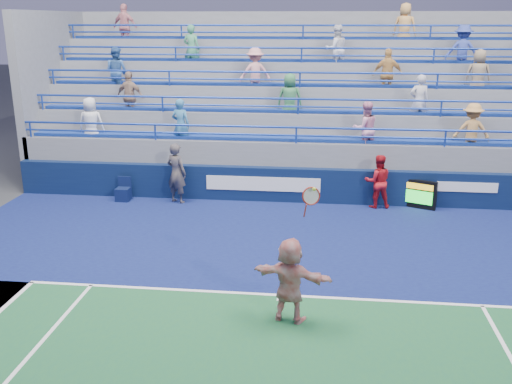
# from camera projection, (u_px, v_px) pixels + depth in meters

# --- Properties ---
(ground) EXTENTS (120.00, 120.00, 0.00)m
(ground) POSITION_uv_depth(u_px,v_px,m) (279.00, 296.00, 11.93)
(ground) COLOR #333538
(sponsor_wall) EXTENTS (18.00, 0.32, 1.10)m
(sponsor_wall) POSITION_uv_depth(u_px,v_px,m) (295.00, 185.00, 17.95)
(sponsor_wall) COLOR #0A173B
(sponsor_wall) RESTS_ON ground
(bleacher_stand) EXTENTS (18.00, 5.60, 6.13)m
(bleacher_stand) POSITION_uv_depth(u_px,v_px,m) (300.00, 131.00, 21.24)
(bleacher_stand) COLOR slate
(bleacher_stand) RESTS_ON ground
(serve_speed_board) EXTENTS (1.23, 0.65, 0.89)m
(serve_speed_board) POSITION_uv_depth(u_px,v_px,m) (415.00, 194.00, 17.41)
(serve_speed_board) COLOR black
(serve_speed_board) RESTS_ON ground
(judge_chair) EXTENTS (0.44, 0.44, 0.76)m
(judge_chair) POSITION_uv_depth(u_px,v_px,m) (124.00, 193.00, 18.14)
(judge_chair) COLOR #0C163B
(judge_chair) RESTS_ON ground
(tennis_player) EXTENTS (1.63, 0.88, 2.70)m
(tennis_player) POSITION_uv_depth(u_px,v_px,m) (290.00, 280.00, 10.74)
(tennis_player) COLOR white
(tennis_player) RESTS_ON ground
(line_judge) EXTENTS (0.82, 0.71, 1.91)m
(line_judge) POSITION_uv_depth(u_px,v_px,m) (177.00, 173.00, 17.77)
(line_judge) COLOR #131A34
(line_judge) RESTS_ON ground
(ball_girl) EXTENTS (0.87, 0.72, 1.66)m
(ball_girl) POSITION_uv_depth(u_px,v_px,m) (378.00, 181.00, 17.33)
(ball_girl) COLOR #B4141E
(ball_girl) RESTS_ON ground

